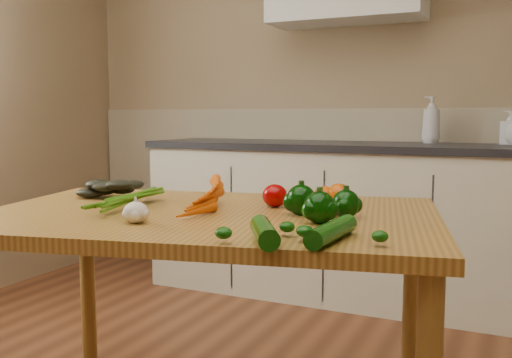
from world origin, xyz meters
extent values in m
cube|color=#9A815C|center=(0.00, 2.51, 1.30)|extent=(4.00, 0.02, 2.60)
cube|color=tan|center=(0.00, 2.48, 0.55)|extent=(3.98, 0.03, 1.10)
cube|color=beige|center=(0.20, 2.19, 0.43)|extent=(2.80, 0.60, 0.86)
cube|color=#27282C|center=(0.20, 2.19, 0.88)|extent=(2.84, 0.64, 0.04)
cube|color=#B07B33|center=(-0.02, 0.53, 0.73)|extent=(1.57, 1.19, 0.04)
cylinder|color=olive|center=(-0.73, 0.78, 0.36)|extent=(0.06, 0.06, 0.71)
cylinder|color=olive|center=(0.53, 1.06, 0.36)|extent=(0.06, 0.06, 0.71)
imported|color=silver|center=(0.40, 2.34, 1.03)|extent=(0.14, 0.14, 0.26)
imported|color=silver|center=(0.81, 2.37, 0.99)|extent=(0.11, 0.11, 0.18)
ellipsoid|color=white|center=(-0.10, 0.28, 0.78)|extent=(0.07, 0.07, 0.06)
sphere|color=black|center=(0.27, 0.60, 0.80)|extent=(0.09, 0.09, 0.09)
sphere|color=black|center=(0.40, 0.61, 0.80)|extent=(0.08, 0.08, 0.08)
sphere|color=black|center=(0.36, 0.49, 0.80)|extent=(0.09, 0.09, 0.09)
ellipsoid|color=#980203|center=(0.14, 0.71, 0.79)|extent=(0.08, 0.08, 0.08)
ellipsoid|color=#D55005|center=(0.28, 0.80, 0.79)|extent=(0.07, 0.07, 0.07)
ellipsoid|color=#D55005|center=(0.32, 0.81, 0.79)|extent=(0.08, 0.08, 0.08)
cylinder|color=#0A4006|center=(0.46, 0.29, 0.78)|extent=(0.06, 0.24, 0.05)
cylinder|color=#0A4006|center=(0.32, 0.21, 0.78)|extent=(0.14, 0.19, 0.05)
camera|label=1|loc=(0.86, -1.00, 1.05)|focal=40.00mm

